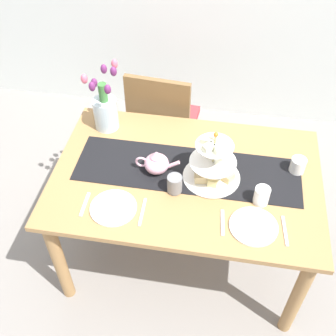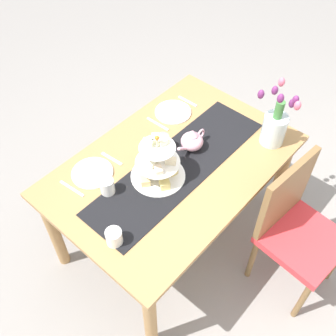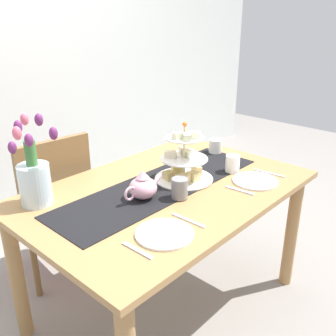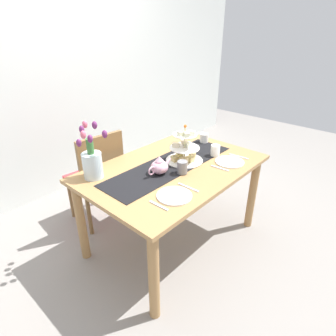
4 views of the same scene
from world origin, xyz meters
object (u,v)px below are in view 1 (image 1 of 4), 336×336
at_px(tiered_cake_stand, 213,165).
at_px(teapot, 156,163).
at_px(chair_left, 163,121).
at_px(dining_table, 186,188).
at_px(knife_right, 285,231).
at_px(dinner_plate_left, 113,208).
at_px(mug_grey, 175,184).
at_px(knife_left, 142,212).
at_px(mug_white_text, 262,196).
at_px(fork_right, 223,222).
at_px(tulip_vase, 105,109).
at_px(fork_left, 85,204).
at_px(dinner_plate_right, 254,226).
at_px(cream_jug, 298,165).

height_order(tiered_cake_stand, teapot, tiered_cake_stand).
xyz_separation_m(chair_left, tiered_cake_stand, (0.38, -0.69, 0.32)).
bearing_deg(chair_left, dining_table, -70.00).
relative_size(teapot, knife_right, 1.40).
distance_m(dinner_plate_left, mug_grey, 0.32).
bearing_deg(dinner_plate_left, knife_left, 0.00).
bearing_deg(chair_left, teapot, -82.45).
distance_m(tiered_cake_stand, mug_white_text, 0.29).
bearing_deg(dining_table, knife_left, -121.80).
bearing_deg(chair_left, fork_right, -64.69).
distance_m(tiered_cake_stand, tulip_vase, 0.72).
bearing_deg(knife_right, dining_table, 150.30).
height_order(fork_left, knife_right, same).
xyz_separation_m(tulip_vase, dinner_plate_right, (0.87, -0.60, -0.13)).
height_order(tiered_cake_stand, tulip_vase, tulip_vase).
bearing_deg(tulip_vase, dining_table, -31.45).
xyz_separation_m(tiered_cake_stand, cream_jug, (0.44, 0.12, -0.05)).
distance_m(tulip_vase, fork_left, 0.62).
bearing_deg(fork_left, mug_grey, 21.14).
bearing_deg(tulip_vase, dinner_plate_left, -72.11).
bearing_deg(teapot, fork_right, -37.55).
relative_size(cream_jug, mug_grey, 0.89).
distance_m(knife_left, fork_right, 0.39).
distance_m(knife_left, dinner_plate_right, 0.53).
bearing_deg(knife_right, mug_white_text, 125.78).
relative_size(dining_table, teapot, 5.92).
height_order(dinner_plate_right, fork_right, dinner_plate_right).
relative_size(cream_jug, knife_left, 0.50).
distance_m(chair_left, fork_right, 1.11).
bearing_deg(dining_table, tiered_cake_stand, 0.91).
relative_size(teapot, knife_left, 1.40).
relative_size(tiered_cake_stand, knife_left, 1.79).
bearing_deg(mug_grey, dinner_plate_left, -149.50).
height_order(dinner_plate_left, knife_left, dinner_plate_left).
height_order(tiered_cake_stand, knife_right, tiered_cake_stand).
bearing_deg(dinner_plate_left, tulip_vase, 107.89).
distance_m(teapot, mug_grey, 0.17).
bearing_deg(tiered_cake_stand, tulip_vase, 154.12).
bearing_deg(fork_right, mug_white_text, 42.49).
distance_m(tiered_cake_stand, mug_grey, 0.22).
bearing_deg(cream_jug, tulip_vase, 169.89).
distance_m(dining_table, fork_left, 0.56).
bearing_deg(knife_right, cream_jug, 80.15).
bearing_deg(cream_jug, fork_right, -131.52).
distance_m(dinner_plate_right, fork_right, 0.15).
distance_m(teapot, cream_jug, 0.74).
bearing_deg(dinner_plate_right, knife_left, 180.00).
height_order(chair_left, knife_left, chair_left).
bearing_deg(fork_left, tulip_vase, 94.67).
bearing_deg(tulip_vase, fork_right, -39.60).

